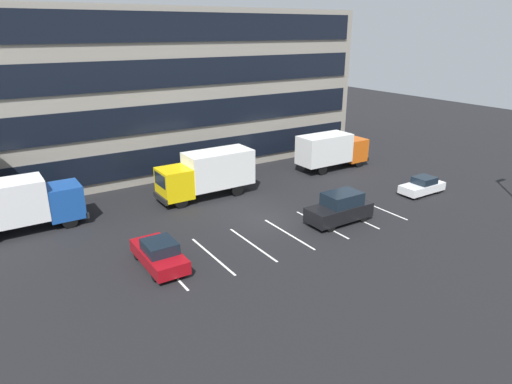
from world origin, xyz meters
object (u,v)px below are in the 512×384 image
object	(u,v)px
sedan_maroon	(159,254)
box_truck_orange	(332,149)
suv_black	(340,208)
box_truck_blue	(18,203)
box_truck_yellow	(208,172)
sedan_white	(422,186)

from	to	relation	value
sedan_maroon	box_truck_orange	bearing A→B (deg)	23.48
sedan_maroon	suv_black	world-z (taller)	suv_black
box_truck_blue	suv_black	size ratio (longest dim) A/B	1.63
box_truck_yellow	sedan_white	xyz separation A→B (m)	(14.89, -8.82, -1.36)
box_truck_yellow	sedan_white	world-z (taller)	box_truck_yellow
box_truck_orange	suv_black	xyz separation A→B (m)	(-8.06, -9.90, -0.89)
box_truck_orange	sedan_maroon	xyz separation A→B (m)	(-20.83, -9.05, -1.15)
box_truck_orange	box_truck_blue	world-z (taller)	box_truck_blue
sedan_white	box_truck_blue	bearing A→B (deg)	161.34
box_truck_orange	sedan_maroon	bearing A→B (deg)	-156.52
box_truck_blue	box_truck_yellow	bearing A→B (deg)	-3.08
box_truck_yellow	sedan_white	size ratio (longest dim) A/B	1.99
suv_black	box_truck_yellow	bearing A→B (deg)	119.26
box_truck_yellow	box_truck_blue	world-z (taller)	box_truck_yellow
box_truck_orange	suv_black	world-z (taller)	box_truck_orange
box_truck_blue	sedan_maroon	world-z (taller)	box_truck_blue
box_truck_blue	sedan_white	bearing A→B (deg)	-18.66
box_truck_yellow	box_truck_orange	world-z (taller)	box_truck_yellow
sedan_maroon	suv_black	xyz separation A→B (m)	(12.78, -0.85, 0.26)
sedan_white	suv_black	world-z (taller)	suv_black
box_truck_orange	suv_black	distance (m)	12.80
box_truck_orange	box_truck_blue	size ratio (longest dim) A/B	0.96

